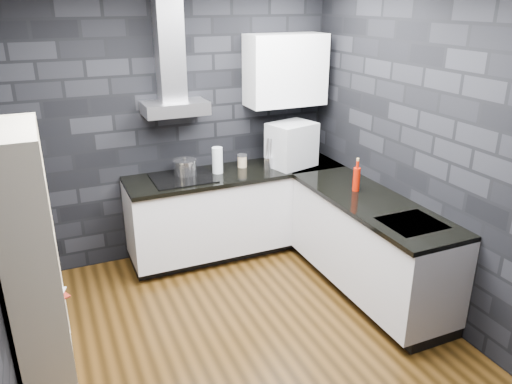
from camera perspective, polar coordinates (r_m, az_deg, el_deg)
ground at (r=4.20m, az=-1.98°, el=-15.63°), size 3.20×3.20×0.00m
wall_back at (r=5.05m, az=-9.11°, el=7.58°), size 3.20×0.05×2.70m
wall_front at (r=2.27m, az=13.29°, el=-10.55°), size 3.20×0.05×2.70m
wall_right at (r=4.39m, az=17.95°, el=4.73°), size 0.05×3.20×2.70m
toekick_back at (r=5.39m, az=-2.35°, el=-6.04°), size 2.18×0.50×0.10m
toekick_right at (r=4.81m, az=12.79°, el=-10.27°), size 0.50×1.78×0.10m
counter_back_cab at (r=5.17m, az=-2.26°, el=-1.99°), size 2.20×0.60×0.76m
counter_right_cab at (r=4.58m, az=12.82°, el=-5.80°), size 0.60×1.80×0.76m
counter_back_top at (r=5.02m, az=-2.28°, el=2.16°), size 2.20×0.62×0.04m
counter_right_top at (r=4.41m, az=13.13°, el=-1.19°), size 0.62×1.80×0.04m
counter_corner_top at (r=5.36m, az=5.68°, el=3.31°), size 0.62×0.62×0.04m
hood_body at (r=4.81m, az=-9.22°, el=9.45°), size 0.60×0.34×0.12m
hood_chimney at (r=4.80m, az=-9.81°, el=15.57°), size 0.24×0.20×0.90m
upper_cabinet at (r=5.16m, az=3.38°, el=13.75°), size 0.80×0.35×0.70m
cooktop at (r=4.86m, az=-8.37°, el=1.61°), size 0.58×0.50×0.01m
sink_rim at (r=4.06m, az=17.40°, el=-3.43°), size 0.44×0.40×0.01m
pot at (r=4.93m, az=-8.10°, el=2.78°), size 0.27×0.27×0.13m
glass_vase at (r=4.94m, az=-4.43°, el=3.64°), size 0.11×0.11×0.26m
storage_jar at (r=5.13m, az=-1.59°, el=3.51°), size 0.12×0.12×0.12m
utensil_crock at (r=5.08m, az=1.41°, el=3.33°), size 0.12×0.12×0.12m
appliance_garage at (r=5.13m, az=4.09°, el=5.42°), size 0.52×0.45×0.45m
red_bottle at (r=4.56m, az=11.40°, el=1.43°), size 0.08×0.08×0.21m
bookshelf at (r=3.66m, az=-24.35°, el=-7.11°), size 0.44×0.84×1.80m
fruit_bowl at (r=3.55m, az=-24.42°, el=-7.39°), size 0.22×0.22×0.05m
book_red at (r=3.97m, az=-23.38°, el=-10.13°), size 0.15×0.09×0.22m
book_second at (r=3.99m, az=-23.73°, el=-9.67°), size 0.16×0.07×0.23m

